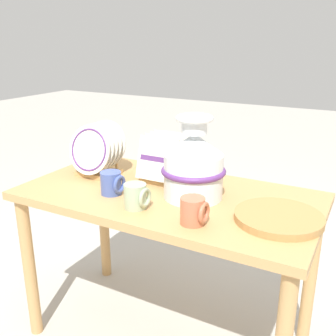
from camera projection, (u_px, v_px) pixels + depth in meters
ground_plane at (168, 335)px, 1.90m from camera, size 14.00×14.00×0.00m
display_table at (168, 215)px, 1.70m from camera, size 1.25×0.66×0.74m
ceramic_vase at (194, 164)px, 1.58m from camera, size 0.26×0.26×0.34m
dish_rack_round_plates at (97, 153)px, 1.85m from camera, size 0.23×0.19×0.25m
dish_rack_square_plates at (164, 164)px, 1.78m from camera, size 0.19×0.18×0.21m
wicker_charger_stack at (279, 218)px, 1.40m from camera, size 0.32×0.32×0.03m
mug_cobalt_glaze at (112, 183)px, 1.64m from camera, size 0.10×0.09×0.10m
mug_terracotta_glaze at (194, 211)px, 1.37m from camera, size 0.10×0.09×0.10m
mug_sage_glaze at (136, 196)px, 1.50m from camera, size 0.10×0.09×0.10m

